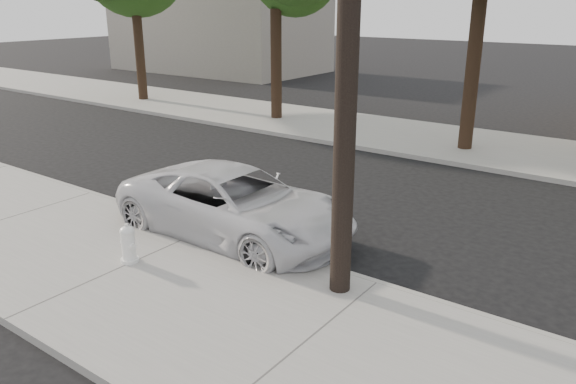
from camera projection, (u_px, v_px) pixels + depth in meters
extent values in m
plane|color=black|center=(269.00, 207.00, 13.47)|extent=(120.00, 120.00, 0.00)
cube|color=gray|center=(123.00, 270.00, 10.16)|extent=(90.00, 4.40, 0.15)
cube|color=gray|center=(416.00, 138.00, 19.95)|extent=(90.00, 5.00, 0.15)
cube|color=#9E9B93|center=(208.00, 232.00, 11.84)|extent=(90.00, 0.12, 0.16)
cube|color=gray|center=(219.00, 34.00, 39.10)|extent=(14.00, 8.00, 5.00)
cylinder|color=black|center=(349.00, 4.00, 7.89)|extent=(0.34, 0.34, 9.00)
cylinder|color=black|center=(140.00, 51.00, 26.61)|extent=(0.44, 0.44, 4.50)
cylinder|color=black|center=(276.00, 65.00, 22.35)|extent=(0.44, 0.44, 4.25)
cylinder|color=black|center=(472.00, 74.00, 17.50)|extent=(0.44, 0.44, 4.75)
imported|color=silver|center=(235.00, 204.00, 11.57)|extent=(5.23, 2.43, 1.45)
cylinder|color=white|center=(130.00, 260.00, 10.31)|extent=(0.34, 0.34, 0.06)
cylinder|color=white|center=(129.00, 247.00, 10.23)|extent=(0.25, 0.25, 0.58)
ellipsoid|color=white|center=(127.00, 231.00, 10.13)|extent=(0.27, 0.27, 0.19)
cylinder|color=white|center=(128.00, 244.00, 10.21)|extent=(0.37, 0.15, 0.12)
cylinder|color=white|center=(128.00, 244.00, 10.21)|extent=(0.16, 0.20, 0.15)
cube|color=#EC520C|center=(285.00, 263.00, 10.22)|extent=(0.49, 0.49, 0.02)
cone|color=#EC520C|center=(285.00, 246.00, 10.11)|extent=(0.44, 0.44, 0.72)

